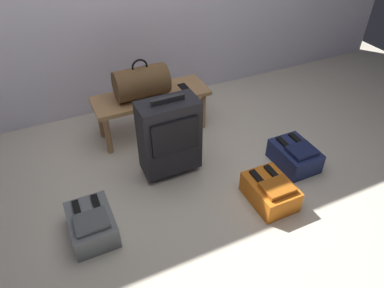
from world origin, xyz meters
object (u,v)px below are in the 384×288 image
at_px(cell_phone, 184,87).
at_px(backpack_navy, 295,155).
at_px(backpack_orange, 270,191).
at_px(backpack_grey, 92,224).
at_px(suitcase_upright_charcoal, 169,136).
at_px(bench, 151,100).
at_px(duffel_bag_brown, 141,82).

relative_size(cell_phone, backpack_navy, 0.38).
bearing_deg(cell_phone, backpack_navy, -57.41).
relative_size(backpack_orange, backpack_grey, 1.00).
distance_m(cell_phone, suitcase_upright_charcoal, 0.66).
relative_size(cell_phone, backpack_grey, 0.38).
distance_m(suitcase_upright_charcoal, backpack_grey, 0.83).
bearing_deg(suitcase_upright_charcoal, bench, 83.92).
bearing_deg(backpack_orange, bench, 111.73).
height_order(cell_phone, backpack_navy, cell_phone).
height_order(duffel_bag_brown, cell_phone, duffel_bag_brown).
xyz_separation_m(bench, backpack_orange, (0.47, -1.17, -0.24)).
bearing_deg(duffel_bag_brown, suitcase_upright_charcoal, -88.59).
bearing_deg(duffel_bag_brown, bench, 0.00).
xyz_separation_m(bench, backpack_grey, (-0.76, -0.93, -0.24)).
xyz_separation_m(duffel_bag_brown, cell_phone, (0.38, -0.02, -0.13)).
bearing_deg(bench, duffel_bag_brown, -180.00).
bearing_deg(backpack_orange, cell_phone, 98.05).
bearing_deg(backpack_navy, suitcase_upright_charcoal, 159.63).
relative_size(bench, backpack_navy, 2.63).
distance_m(bench, backpack_navy, 1.29).
height_order(duffel_bag_brown, backpack_orange, duffel_bag_brown).
bearing_deg(backpack_navy, backpack_orange, -148.72).
relative_size(bench, backpack_orange, 2.63).
bearing_deg(backpack_navy, bench, 133.71).
xyz_separation_m(bench, cell_phone, (0.30, -0.02, 0.06)).
xyz_separation_m(duffel_bag_brown, suitcase_upright_charcoal, (0.01, -0.57, -0.17)).
relative_size(duffel_bag_brown, backpack_navy, 1.16).
bearing_deg(cell_phone, duffel_bag_brown, 177.12).
xyz_separation_m(suitcase_upright_charcoal, backpack_orange, (0.53, -0.60, -0.26)).
xyz_separation_m(cell_phone, suitcase_upright_charcoal, (-0.36, -0.55, -0.05)).
xyz_separation_m(cell_phone, backpack_navy, (0.58, -0.90, -0.30)).
relative_size(suitcase_upright_charcoal, backpack_navy, 1.79).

